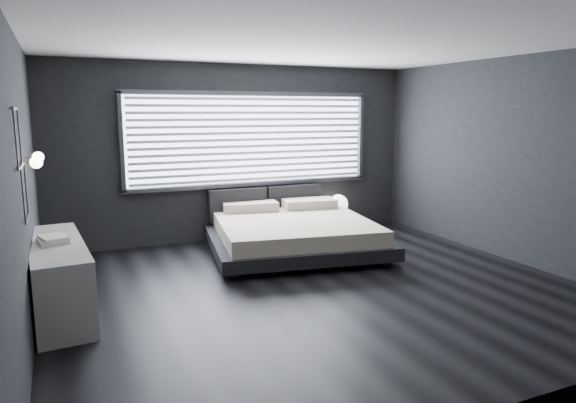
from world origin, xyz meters
name	(u,v)px	position (x,y,z in m)	size (l,w,h in m)	color
room	(318,170)	(0.00, 0.00, 1.40)	(6.04, 6.00, 2.80)	black
window	(253,139)	(0.20, 2.70, 1.61)	(4.14, 0.09, 1.52)	white
headboard	(266,202)	(0.40, 2.64, 0.57)	(1.96, 0.16, 0.52)	black
sconce_near	(36,162)	(-2.88, 0.05, 1.60)	(0.18, 0.11, 0.11)	silver
sconce_far	(38,157)	(-2.88, 0.65, 1.60)	(0.18, 0.11, 0.11)	silver
wall_art_upper	(18,138)	(-2.98, -0.55, 1.85)	(0.01, 0.48, 0.48)	#47474C
wall_art_lower	(25,192)	(-2.98, -0.30, 1.38)	(0.01, 0.48, 0.48)	#47474C
bed	(293,232)	(0.41, 1.60, 0.29)	(2.78, 2.69, 0.63)	black
nightstand	(337,222)	(1.63, 2.42, 0.16)	(0.55, 0.46, 0.32)	white
orb_lamp	(338,204)	(1.65, 2.42, 0.48)	(0.33, 0.33, 0.33)	white
dresser	(59,277)	(-2.78, 0.45, 0.37)	(0.65, 1.89, 0.74)	white
book_stack	(53,239)	(-2.80, 0.44, 0.78)	(0.33, 0.40, 0.07)	silver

